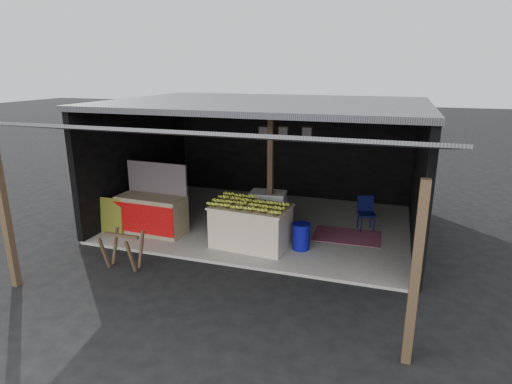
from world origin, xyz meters
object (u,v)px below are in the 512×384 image
(banana_table, at_px, (251,226))
(white_crate, at_px, (268,211))
(plastic_chair, at_px, (366,210))
(water_barrel, at_px, (301,237))
(neighbor_stall, at_px, (152,213))
(sawhorse, at_px, (122,247))

(banana_table, height_order, white_crate, white_crate)
(banana_table, height_order, plastic_chair, banana_table)
(white_crate, distance_m, plastic_chair, 2.31)
(banana_table, xyz_separation_m, water_barrel, (1.06, 0.16, -0.19))
(white_crate, xyz_separation_m, water_barrel, (1.01, -0.92, -0.19))
(neighbor_stall, relative_size, water_barrel, 2.99)
(banana_table, height_order, water_barrel, banana_table)
(neighbor_stall, relative_size, plastic_chair, 1.99)
(white_crate, xyz_separation_m, neighbor_stall, (-2.47, -1.05, 0.03))
(water_barrel, bearing_deg, banana_table, -171.14)
(plastic_chair, bearing_deg, sawhorse, -159.37)
(sawhorse, bearing_deg, neighbor_stall, 102.34)
(white_crate, xyz_separation_m, sawhorse, (-2.07, -2.77, -0.07))
(banana_table, relative_size, white_crate, 1.87)
(neighbor_stall, height_order, sawhorse, neighbor_stall)
(sawhorse, bearing_deg, water_barrel, 30.37)
(sawhorse, distance_m, water_barrel, 3.60)
(neighbor_stall, xyz_separation_m, water_barrel, (3.48, 0.13, -0.21))
(water_barrel, relative_size, plastic_chair, 0.67)
(banana_table, xyz_separation_m, white_crate, (0.05, 1.08, 0.00))
(banana_table, bearing_deg, neighbor_stall, -176.45)
(banana_table, relative_size, water_barrel, 3.18)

